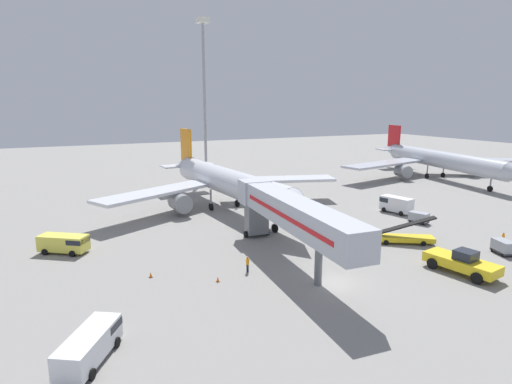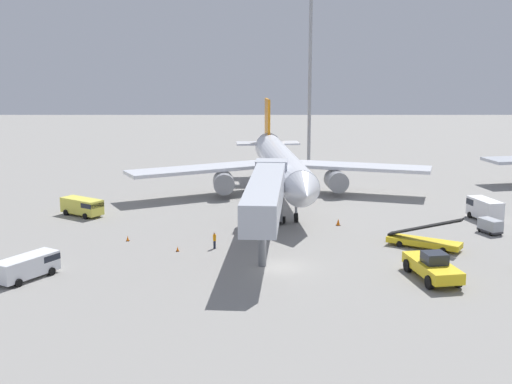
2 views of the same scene
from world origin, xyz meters
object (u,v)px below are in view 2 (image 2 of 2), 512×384
(airplane_at_gate, at_px, (277,164))
(jet_bridge, at_px, (263,192))
(safety_cone_bravo, at_px, (335,222))
(safety_cone_charlie, at_px, (124,239))
(belt_loader_truck, at_px, (421,240))
(baggage_cart_far_center, at_px, (487,225))
(service_van_rear_right, at_px, (79,206))
(apron_light_mast, at_px, (307,30))
(pushback_tug, at_px, (429,266))
(service_van_mid_center, at_px, (481,208))
(ground_crew_worker_foreground, at_px, (211,240))
(service_van_mid_right, at_px, (25,266))
(safety_cone_alpha, at_px, (174,249))

(airplane_at_gate, bearing_deg, jet_bridge, -95.29)
(safety_cone_bravo, height_order, safety_cone_charlie, safety_cone_bravo)
(jet_bridge, xyz_separation_m, belt_loader_truck, (15.07, -1.02, -4.46))
(airplane_at_gate, distance_m, baggage_cart_far_center, 28.35)
(service_van_rear_right, height_order, apron_light_mast, apron_light_mast)
(service_van_rear_right, relative_size, baggage_cart_far_center, 1.94)
(airplane_at_gate, bearing_deg, apron_light_mast, 77.76)
(jet_bridge, bearing_deg, pushback_tug, -37.27)
(jet_bridge, relative_size, service_van_mid_center, 4.78)
(ground_crew_worker_foreground, distance_m, apron_light_mast, 56.08)
(ground_crew_worker_foreground, bearing_deg, service_van_mid_right, -149.28)
(service_van_rear_right, distance_m, baggage_cart_far_center, 44.81)
(service_van_mid_right, bearing_deg, service_van_rear_right, 92.60)
(baggage_cart_far_center, distance_m, safety_cone_alpha, 32.35)
(baggage_cart_far_center, relative_size, safety_cone_charlie, 5.45)
(safety_cone_charlie, bearing_deg, service_van_mid_center, 12.86)
(service_van_mid_center, bearing_deg, safety_cone_bravo, -171.64)
(service_van_rear_right, height_order, safety_cone_bravo, service_van_rear_right)
(belt_loader_truck, bearing_deg, pushback_tug, -99.53)
(safety_cone_bravo, bearing_deg, baggage_cart_far_center, -12.31)
(airplane_at_gate, distance_m, service_van_mid_right, 39.86)
(pushback_tug, bearing_deg, airplane_at_gate, 108.85)
(service_van_mid_right, distance_m, safety_cone_charlie, 13.05)
(baggage_cart_far_center, bearing_deg, jet_bridge, -169.18)
(service_van_rear_right, distance_m, apron_light_mast, 51.18)
(jet_bridge, relative_size, safety_cone_bravo, 32.74)
(service_van_mid_right, distance_m, baggage_cart_far_center, 45.48)
(service_van_rear_right, height_order, baggage_cart_far_center, service_van_rear_right)
(jet_bridge, relative_size, service_van_rear_right, 4.43)
(pushback_tug, xyz_separation_m, ground_crew_worker_foreground, (-18.51, 9.10, -0.25))
(jet_bridge, xyz_separation_m, pushback_tug, (13.51, -10.28, -4.13))
(service_van_rear_right, xyz_separation_m, safety_cone_bravo, (28.78, -4.47, -0.78))
(belt_loader_truck, distance_m, ground_crew_worker_foreground, 20.07)
(service_van_rear_right, bearing_deg, belt_loader_truck, -20.26)
(service_van_mid_right, bearing_deg, belt_loader_truck, 14.46)
(service_van_mid_right, relative_size, safety_cone_alpha, 11.92)
(pushback_tug, height_order, safety_cone_alpha, pushback_tug)
(belt_loader_truck, bearing_deg, safety_cone_charlie, 175.04)
(jet_bridge, bearing_deg, service_van_mid_right, -153.24)
(baggage_cart_far_center, bearing_deg, airplane_at_gate, 138.59)
(service_van_rear_right, xyz_separation_m, service_van_mid_right, (1.01, -22.28, -0.03))
(service_van_mid_right, xyz_separation_m, safety_cone_alpha, (11.45, 7.87, -0.88))
(jet_bridge, xyz_separation_m, apron_light_mast, (7.80, 49.16, 16.76))
(baggage_cart_far_center, bearing_deg, service_van_rear_right, 169.96)
(belt_loader_truck, bearing_deg, service_van_mid_center, 50.08)
(safety_cone_charlie, relative_size, apron_light_mast, 0.02)
(airplane_at_gate, height_order, jet_bridge, airplane_at_gate)
(service_van_mid_center, bearing_deg, service_van_mid_right, -155.46)
(airplane_at_gate, xyz_separation_m, safety_cone_charlie, (-15.94, -21.56, -4.05))
(belt_loader_truck, bearing_deg, ground_crew_worker_foreground, -179.52)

